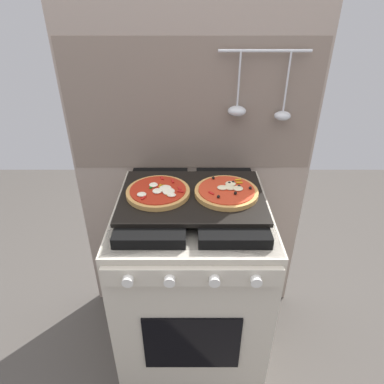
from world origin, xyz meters
name	(u,v)px	position (x,y,z in m)	size (l,w,h in m)	color
ground_plane	(192,346)	(0.00, 0.00, 0.00)	(4.00, 4.00, 0.00)	#4C4742
kitchen_backsplash	(192,181)	(0.00, 0.33, 0.79)	(1.10, 0.09, 1.55)	gray
stove	(192,283)	(0.00, 0.00, 0.45)	(0.60, 0.64, 0.90)	beige
baking_tray	(192,196)	(0.00, 0.00, 0.91)	(0.54, 0.38, 0.02)	black
pizza_left	(158,192)	(-0.13, 0.00, 0.93)	(0.24, 0.24, 0.03)	tan
pizza_right	(226,191)	(0.13, 0.01, 0.93)	(0.24, 0.24, 0.03)	tan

